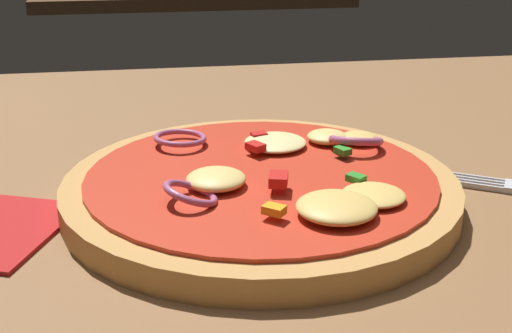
% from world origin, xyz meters
% --- Properties ---
extents(dining_table, '(1.25, 0.93, 0.03)m').
position_xyz_m(dining_table, '(0.00, 0.00, 0.01)').
color(dining_table, brown).
rests_on(dining_table, ground).
extents(pizza, '(0.28, 0.28, 0.04)m').
position_xyz_m(pizza, '(0.05, 0.03, 0.04)').
color(pizza, tan).
rests_on(pizza, dining_table).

